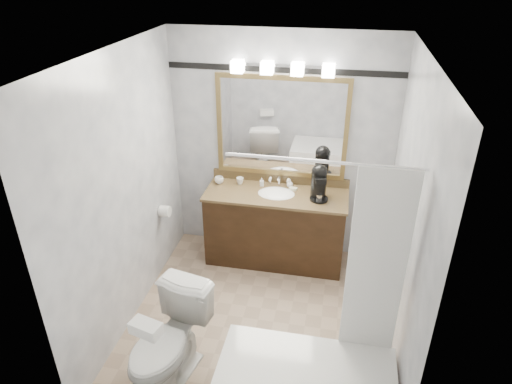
{
  "coord_description": "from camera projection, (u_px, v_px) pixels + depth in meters",
  "views": [
    {
      "loc": [
        0.62,
        -3.25,
        3.15
      ],
      "look_at": [
        -0.09,
        0.35,
        1.2
      ],
      "focal_mm": 32.0,
      "sensor_mm": 36.0,
      "label": 1
    }
  ],
  "objects": [
    {
      "name": "vanity",
      "position": [
        275.0,
        226.0,
        5.07
      ],
      "size": [
        1.53,
        0.58,
        0.97
      ],
      "color": "black",
      "rests_on": "ground"
    },
    {
      "name": "mirror",
      "position": [
        281.0,
        127.0,
        4.81
      ],
      "size": [
        1.4,
        0.04,
        1.1
      ],
      "color": "olive",
      "rests_on": "room"
    },
    {
      "name": "tissue_box",
      "position": [
        146.0,
        328.0,
        3.12
      ],
      "size": [
        0.24,
        0.17,
        0.09
      ],
      "primitive_type": "cube",
      "rotation": [
        0.0,
        0.0,
        -0.26
      ],
      "color": "white",
      "rests_on": "toilet"
    },
    {
      "name": "cup_left",
      "position": [
        219.0,
        180.0,
        5.07
      ],
      "size": [
        0.11,
        0.11,
        0.08
      ],
      "primitive_type": "imported",
      "rotation": [
        0.0,
        0.0,
        -0.22
      ],
      "color": "white",
      "rests_on": "vanity"
    },
    {
      "name": "toilet",
      "position": [
        168.0,
        344.0,
        3.59
      ],
      "size": [
        0.62,
        0.88,
        0.82
      ],
      "primitive_type": "imported",
      "rotation": [
        0.0,
        0.0,
        -0.21
      ],
      "color": "white",
      "rests_on": "ground"
    },
    {
      "name": "room",
      "position": [
        258.0,
        207.0,
        3.81
      ],
      "size": [
        2.42,
        2.62,
        2.52
      ],
      "color": "tan",
      "rests_on": "ground"
    },
    {
      "name": "soap_bottle_b",
      "position": [
        290.0,
        183.0,
        4.99
      ],
      "size": [
        0.08,
        0.08,
        0.09
      ],
      "primitive_type": "imported",
      "rotation": [
        0.0,
        0.0,
        0.12
      ],
      "color": "white",
      "rests_on": "vanity"
    },
    {
      "name": "tp_roll",
      "position": [
        165.0,
        211.0,
        4.84
      ],
      "size": [
        0.11,
        0.12,
        0.12
      ],
      "primitive_type": "cylinder",
      "rotation": [
        0.0,
        1.57,
        0.0
      ],
      "color": "white",
      "rests_on": "room"
    },
    {
      "name": "coffee_maker",
      "position": [
        319.0,
        181.0,
        4.71
      ],
      "size": [
        0.2,
        0.24,
        0.37
      ],
      "rotation": [
        0.0,
        0.0,
        0.24
      ],
      "color": "black",
      "rests_on": "vanity"
    },
    {
      "name": "soap_bottle_a",
      "position": [
        262.0,
        182.0,
        5.02
      ],
      "size": [
        0.05,
        0.05,
        0.09
      ],
      "primitive_type": "imported",
      "rotation": [
        0.0,
        0.0,
        0.28
      ],
      "color": "white",
      "rests_on": "vanity"
    },
    {
      "name": "accent_stripe",
      "position": [
        283.0,
        70.0,
        4.53
      ],
      "size": [
        2.4,
        0.01,
        0.06
      ],
      "primitive_type": "cube",
      "color": "black",
      "rests_on": "room"
    },
    {
      "name": "vanity_light_bar",
      "position": [
        282.0,
        68.0,
        4.46
      ],
      "size": [
        1.02,
        0.14,
        0.12
      ],
      "color": "silver",
      "rests_on": "room"
    },
    {
      "name": "cup_right",
      "position": [
        240.0,
        181.0,
        5.06
      ],
      "size": [
        0.1,
        0.1,
        0.07
      ],
      "primitive_type": "imported",
      "rotation": [
        0.0,
        0.0,
        0.29
      ],
      "color": "white",
      "rests_on": "vanity"
    },
    {
      "name": "soap_bar",
      "position": [
        293.0,
        189.0,
        4.95
      ],
      "size": [
        0.09,
        0.07,
        0.03
      ],
      "primitive_type": "cube",
      "rotation": [
        0.0,
        0.0,
        -0.27
      ],
      "color": "beige",
      "rests_on": "vanity"
    }
  ]
}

